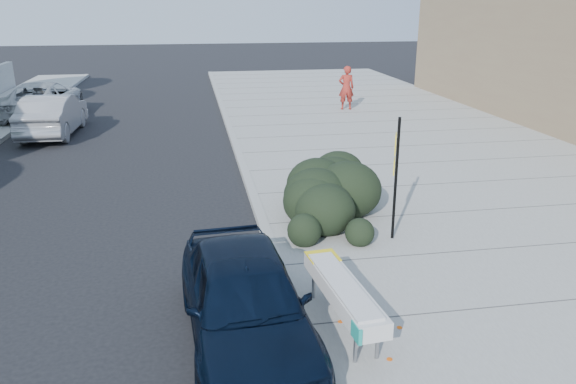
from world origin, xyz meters
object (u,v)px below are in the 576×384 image
at_px(pedestrian, 346,88).
at_px(bench, 343,291).
at_px(bike_rack, 319,177).
at_px(wagon_silver, 53,115).
at_px(suv_silver, 43,100).
at_px(sedan_navy, 245,300).
at_px(sign_post, 396,171).

bearing_deg(pedestrian, bench, 78.66).
distance_m(bench, bike_rack, 5.49).
xyz_separation_m(wagon_silver, suv_silver, (-1.15, 3.56, 0.01)).
relative_size(bike_rack, suv_silver, 0.17).
distance_m(wagon_silver, pedestrian, 11.90).
relative_size(sedan_navy, pedestrian, 2.18).
bearing_deg(sign_post, pedestrian, 100.23).
height_order(bench, pedestrian, pedestrian).
xyz_separation_m(bench, bike_rack, (0.88, 5.42, 0.00)).
bearing_deg(sign_post, wagon_silver, 149.23).
distance_m(sign_post, pedestrian, 14.22).
relative_size(wagon_silver, pedestrian, 2.39).
distance_m(sedan_navy, pedestrian, 17.91).
bearing_deg(wagon_silver, sign_post, 129.11).
xyz_separation_m(bike_rack, suv_silver, (-8.98, 12.60, 0.05)).
bearing_deg(suv_silver, wagon_silver, 108.86).
bearing_deg(sedan_navy, suv_silver, 106.80).
relative_size(bike_rack, sign_post, 0.38).
height_order(bike_rack, wagon_silver, wagon_silver).
height_order(sign_post, wagon_silver, sign_post).
height_order(wagon_silver, suv_silver, suv_silver).
height_order(sedan_navy, pedestrian, pedestrian).
relative_size(wagon_silver, suv_silver, 0.84).
height_order(suv_silver, pedestrian, pedestrian).
relative_size(bike_rack, pedestrian, 0.49).
bearing_deg(pedestrian, sign_post, 82.51).
xyz_separation_m(bike_rack, pedestrian, (3.82, 11.43, 0.39)).
xyz_separation_m(sedan_navy, pedestrian, (6.10, 16.84, 0.39)).
height_order(bike_rack, suv_silver, suv_silver).
bearing_deg(pedestrian, bike_rack, 75.77).
xyz_separation_m(sign_post, wagon_silver, (-8.76, 11.53, -0.80)).
distance_m(sedan_navy, suv_silver, 19.21).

